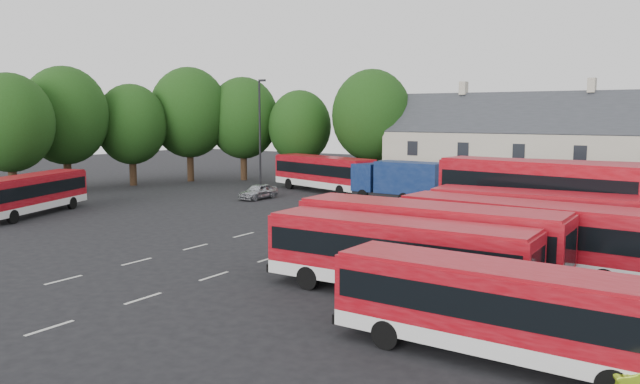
{
  "coord_description": "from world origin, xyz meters",
  "views": [
    {
      "loc": [
        23.49,
        -25.93,
        7.09
      ],
      "look_at": [
        2.22,
        6.89,
        2.2
      ],
      "focal_mm": 35.0,
      "sensor_mm": 36.0,
      "label": 1
    }
  ],
  "objects": [
    {
      "name": "silver_car",
      "position": [
        -9.09,
        14.79,
        0.66
      ],
      "size": [
        1.68,
        3.9,
        1.31
      ],
      "primitive_type": "imported",
      "rotation": [
        0.0,
        0.0,
        -0.04
      ],
      "color": "#AAACB2",
      "rests_on": "ground"
    },
    {
      "name": "bus_north",
      "position": [
        -7.15,
        21.95,
        1.94
      ],
      "size": [
        11.68,
        5.87,
        3.23
      ],
      "rotation": [
        0.0,
        0.0,
        -0.3
      ],
      "color": "silver",
      "rests_on": "ground"
    },
    {
      "name": "bus_row_e",
      "position": [
        16.53,
        5.54,
        1.97
      ],
      "size": [
        11.73,
        3.4,
        3.28
      ],
      "rotation": [
        0.0,
        0.0,
        0.06
      ],
      "color": "silver",
      "rests_on": "ground"
    },
    {
      "name": "bus_dd_south",
      "position": [
        15.14,
        9.06,
        2.59
      ],
      "size": [
        11.35,
        4.13,
        4.55
      ],
      "rotation": [
        0.0,
        0.0,
        -0.15
      ],
      "color": "silver",
      "rests_on": "ground"
    },
    {
      "name": "bus_row_a",
      "position": [
        18.46,
        -8.62,
        1.69
      ],
      "size": [
        10.0,
        2.57,
        2.81
      ],
      "rotation": [
        0.0,
        0.0,
        -0.03
      ],
      "color": "silver",
      "rests_on": "ground"
    },
    {
      "name": "bus_west",
      "position": [
        -17.19,
        -0.58,
        1.72
      ],
      "size": [
        5.74,
        10.26,
        2.86
      ],
      "rotation": [
        0.0,
        0.0,
        1.93
      ],
      "color": "silver",
      "rests_on": "ground"
    },
    {
      "name": "ground",
      "position": [
        0.0,
        0.0,
        0.0
      ],
      "size": [
        140.0,
        140.0,
        0.0
      ],
      "primitive_type": "plane",
      "color": "black",
      "rests_on": "ground"
    },
    {
      "name": "bus_row_d",
      "position": [
        16.32,
        1.86,
        1.94
      ],
      "size": [
        11.55,
        3.42,
        3.22
      ],
      "rotation": [
        0.0,
        0.0,
        -0.07
      ],
      "color": "silver",
      "rests_on": "ground"
    },
    {
      "name": "bus_row_c",
      "position": [
        13.1,
        -1.43,
        1.97
      ],
      "size": [
        11.59,
        2.74,
        3.27
      ],
      "rotation": [
        0.0,
        0.0,
        0.0
      ],
      "color": "silver",
      "rests_on": "ground"
    },
    {
      "name": "box_truck",
      "position": [
        1.6,
        19.65,
        1.85
      ],
      "size": [
        7.62,
        2.61,
        3.3
      ],
      "rotation": [
        0.0,
        0.0,
        -0.03
      ],
      "color": "black",
      "rests_on": "ground"
    },
    {
      "name": "treeline",
      "position": [
        -20.74,
        19.36,
        6.68
      ],
      "size": [
        29.92,
        32.59,
        12.01
      ],
      "color": "black",
      "rests_on": "ground"
    },
    {
      "name": "bus_row_b",
      "position": [
        13.06,
        -4.35,
        1.82
      ],
      "size": [
        10.71,
        2.58,
        3.02
      ],
      "rotation": [
        0.0,
        0.0,
        0.01
      ],
      "color": "silver",
      "rests_on": "ground"
    },
    {
      "name": "terrace_houses",
      "position": [
        14.0,
        30.0,
        3.86
      ],
      "size": [
        35.7,
        7.13,
        10.06
      ],
      "color": "beige",
      "rests_on": "ground"
    },
    {
      "name": "lamppost",
      "position": [
        -9.87,
        16.12,
        5.34
      ],
      "size": [
        0.69,
        0.29,
        10.01
      ],
      "rotation": [
        0.0,
        0.0,
        0.07
      ],
      "color": "black",
      "rests_on": "ground"
    },
    {
      "name": "bus_dd_north",
      "position": [
        16.6,
        12.03,
        2.51
      ],
      "size": [
        10.87,
        3.15,
        4.4
      ],
      "rotation": [
        0.0,
        0.0,
        0.06
      ],
      "color": "silver",
      "rests_on": "ground"
    },
    {
      "name": "lane_markings",
      "position": [
        2.5,
        2.0,
        0.01
      ],
      "size": [
        5.15,
        33.8,
        0.01
      ],
      "color": "beige",
      "rests_on": "ground"
    }
  ]
}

